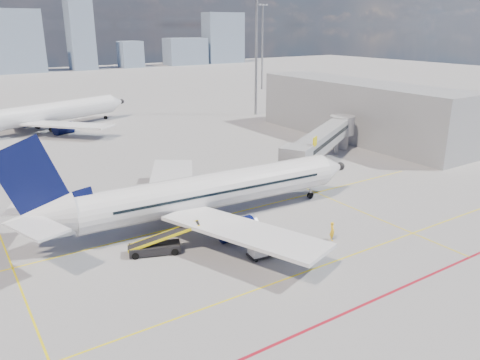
% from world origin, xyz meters
% --- Properties ---
extents(ground, '(420.00, 420.00, 0.00)m').
position_xyz_m(ground, '(0.00, 0.00, 0.00)').
color(ground, gray).
rests_on(ground, ground).
extents(apron_markings, '(90.00, 35.12, 0.01)m').
position_xyz_m(apron_markings, '(-0.58, -3.91, 0.01)').
color(apron_markings, yellow).
rests_on(apron_markings, ground).
extents(jet_bridge, '(23.55, 15.78, 6.30)m').
position_xyz_m(jet_bridge, '(23.51, 16.91, 3.74)').
color(jet_bridge, gray).
rests_on(jet_bridge, ground).
extents(terminal_block, '(10.00, 42.00, 10.00)m').
position_xyz_m(terminal_block, '(39.95, 26.00, 5.00)').
color(terminal_block, gray).
rests_on(terminal_block, ground).
extents(floodlight_mast_ne, '(3.20, 0.61, 25.45)m').
position_xyz_m(floodlight_mast_ne, '(38.00, 55.00, 13.59)').
color(floodlight_mast_ne, gray).
rests_on(floodlight_mast_ne, ground).
extents(floodlight_mast_far, '(3.20, 0.61, 25.45)m').
position_xyz_m(floodlight_mast_far, '(65.00, 90.00, 13.59)').
color(floodlight_mast_far, gray).
rests_on(floodlight_mast_far, ground).
extents(main_aircraft, '(37.58, 32.72, 11.00)m').
position_xyz_m(main_aircraft, '(-2.12, 7.70, 3.22)').
color(main_aircraft, silver).
rests_on(main_aircraft, ground).
extents(second_aircraft, '(38.39, 32.68, 11.56)m').
position_xyz_m(second_aircraft, '(-6.65, 63.26, 3.22)').
color(second_aircraft, silver).
rests_on(second_aircraft, ground).
extents(baggage_tug, '(2.19, 1.82, 1.33)m').
position_xyz_m(baggage_tug, '(1.58, 0.18, 0.64)').
color(baggage_tug, silver).
rests_on(baggage_tug, ground).
extents(cargo_dolly, '(3.24, 1.73, 1.70)m').
position_xyz_m(cargo_dolly, '(-0.98, -1.95, 0.93)').
color(cargo_dolly, black).
rests_on(cargo_dolly, ground).
extents(belt_loader, '(6.48, 3.57, 2.64)m').
position_xyz_m(belt_loader, '(-8.73, 3.87, 0.68)').
color(belt_loader, black).
rests_on(belt_loader, ground).
extents(ramp_worker, '(0.66, 0.79, 1.84)m').
position_xyz_m(ramp_worker, '(6.27, -2.73, 0.92)').
color(ramp_worker, yellow).
rests_on(ramp_worker, ground).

